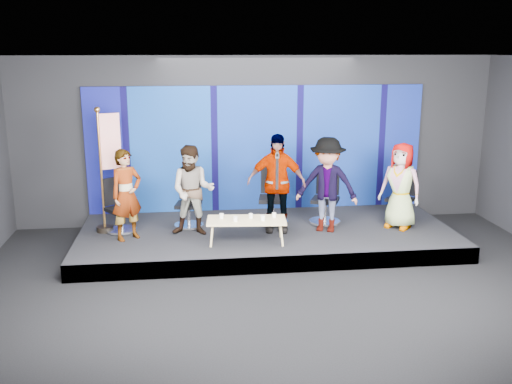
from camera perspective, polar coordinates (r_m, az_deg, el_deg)
The scene contains 21 objects.
ground at distance 8.66m, azimuth 3.42°, elevation -10.63°, with size 10.00×10.00×0.00m, color black.
room_walls at distance 7.96m, azimuth 3.68°, elevation 5.47°, with size 10.02×8.02×3.51m.
riser at distance 10.90m, azimuth 1.07°, elevation -4.45°, with size 7.00×3.00×0.30m, color black.
backdrop at distance 11.94m, azimuth 0.13°, elevation 4.37°, with size 7.00×0.08×2.60m, color #0E0862.
chair_a at distance 10.92m, azimuth -13.49°, elevation -2.17°, with size 0.79×0.79×1.01m.
panelist_a at distance 10.33m, azimuth -12.81°, elevation -0.28°, with size 0.60×0.39×1.63m, color black.
chair_b at distance 11.00m, azimuth -6.71°, elevation -1.74°, with size 0.67×0.67×1.02m.
panelist_b at distance 10.39m, azimuth -6.34°, elevation 0.14°, with size 0.81×0.63×1.66m, color black.
chair_c at distance 11.15m, azimuth 1.65°, elevation -1.23°, with size 0.74×0.74×1.13m.
panelist_c at distance 10.52m, azimuth 2.03°, elevation 0.91°, with size 1.08×0.45×1.84m, color black.
chair_d at distance 11.23m, azimuth 6.96°, elevation -1.29°, with size 0.81×0.81×1.09m.
panelist_d at distance 10.60m, azimuth 7.11°, elevation 0.72°, with size 1.14×0.66×1.77m, color black.
chair_e at distance 11.68m, azimuth 14.27°, elevation -1.16°, with size 0.80×0.80×1.01m.
panelist_e at distance 11.08m, azimuth 14.27°, elevation 0.61°, with size 0.80×0.52×1.64m, color black.
coffee_table at distance 10.01m, azimuth -0.96°, elevation -2.92°, with size 1.43×0.71×0.42m.
mug_a at distance 10.05m, azimuth -3.47°, elevation -2.41°, with size 0.07×0.07×0.09m, color white.
mug_b at distance 9.87m, azimuth -2.07°, elevation -2.71°, with size 0.07×0.07×0.09m, color white.
mug_c at distance 10.05m, azimuth -0.52°, elevation -2.39°, with size 0.07×0.07×0.08m, color white.
mug_d at distance 9.92m, azimuth 0.69°, elevation -2.60°, with size 0.08×0.08×0.09m, color white.
mug_e at distance 10.10m, azimuth 1.83°, elevation -2.31°, with size 0.07×0.07×0.08m, color white.
flag_stand at distance 10.79m, azimuth -14.64°, elevation 2.49°, with size 0.52×0.31×2.33m.
Camera 1 is at (-1.46, -7.73, 3.62)m, focal length 40.00 mm.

